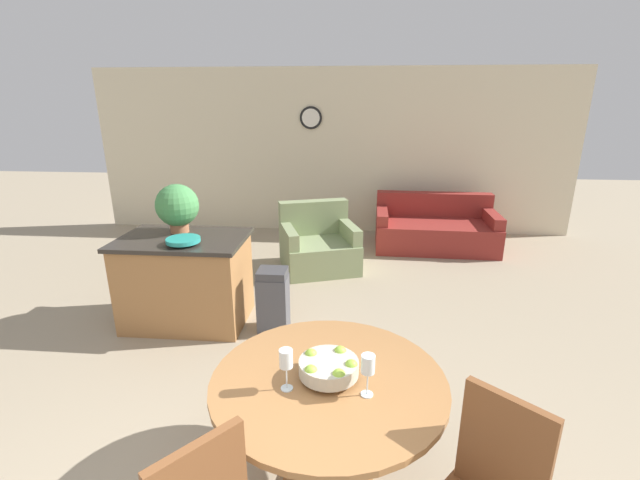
{
  "coord_description": "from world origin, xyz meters",
  "views": [
    {
      "loc": [
        0.43,
        -1.01,
        2.16
      ],
      "look_at": [
        0.11,
        2.71,
        0.95
      ],
      "focal_mm": 24.0,
      "sensor_mm": 36.0,
      "label": 1
    }
  ],
  "objects_px": {
    "wine_glass_left": "(286,360)",
    "fruit_bowl": "(329,367)",
    "trash_bin": "(273,300)",
    "potted_plant": "(177,206)",
    "couch": "(435,230)",
    "dining_table": "(328,404)",
    "wine_glass_right": "(368,366)",
    "armchair": "(318,247)",
    "kitchen_island": "(186,280)",
    "teal_bowl": "(183,240)"
  },
  "relations": [
    {
      "from": "fruit_bowl",
      "to": "wine_glass_left",
      "type": "xyz_separation_m",
      "value": [
        -0.21,
        -0.11,
        0.1
      ]
    },
    {
      "from": "fruit_bowl",
      "to": "dining_table",
      "type": "bearing_deg",
      "value": 140.95
    },
    {
      "from": "teal_bowl",
      "to": "potted_plant",
      "type": "xyz_separation_m",
      "value": [
        -0.19,
        0.38,
        0.23
      ]
    },
    {
      "from": "dining_table",
      "to": "teal_bowl",
      "type": "height_order",
      "value": "teal_bowl"
    },
    {
      "from": "armchair",
      "to": "wine_glass_right",
      "type": "bearing_deg",
      "value": -99.66
    },
    {
      "from": "wine_glass_left",
      "to": "armchair",
      "type": "bearing_deg",
      "value": 92.61
    },
    {
      "from": "fruit_bowl",
      "to": "potted_plant",
      "type": "relative_size",
      "value": 0.65
    },
    {
      "from": "kitchen_island",
      "to": "trash_bin",
      "type": "relative_size",
      "value": 1.92
    },
    {
      "from": "wine_glass_right",
      "to": "trash_bin",
      "type": "xyz_separation_m",
      "value": [
        -0.86,
        1.9,
        -0.6
      ]
    },
    {
      "from": "kitchen_island",
      "to": "fruit_bowl",
      "type": "bearing_deg",
      "value": -50.36
    },
    {
      "from": "kitchen_island",
      "to": "trash_bin",
      "type": "height_order",
      "value": "kitchen_island"
    },
    {
      "from": "potted_plant",
      "to": "trash_bin",
      "type": "bearing_deg",
      "value": -15.87
    },
    {
      "from": "teal_bowl",
      "to": "armchair",
      "type": "relative_size",
      "value": 0.26
    },
    {
      "from": "potted_plant",
      "to": "armchair",
      "type": "relative_size",
      "value": 0.42
    },
    {
      "from": "dining_table",
      "to": "wine_glass_right",
      "type": "bearing_deg",
      "value": -30.68
    },
    {
      "from": "dining_table",
      "to": "couch",
      "type": "relative_size",
      "value": 0.7
    },
    {
      "from": "wine_glass_right",
      "to": "couch",
      "type": "distance_m",
      "value": 4.81
    },
    {
      "from": "fruit_bowl",
      "to": "wine_glass_right",
      "type": "xyz_separation_m",
      "value": [
        0.2,
        -0.12,
        0.1
      ]
    },
    {
      "from": "wine_glass_left",
      "to": "fruit_bowl",
      "type": "bearing_deg",
      "value": 26.77
    },
    {
      "from": "wine_glass_left",
      "to": "wine_glass_right",
      "type": "relative_size",
      "value": 1.0
    },
    {
      "from": "teal_bowl",
      "to": "trash_bin",
      "type": "xyz_separation_m",
      "value": [
        0.8,
        0.1,
        -0.63
      ]
    },
    {
      "from": "wine_glass_right",
      "to": "armchair",
      "type": "relative_size",
      "value": 0.19
    },
    {
      "from": "wine_glass_right",
      "to": "potted_plant",
      "type": "relative_size",
      "value": 0.47
    },
    {
      "from": "wine_glass_left",
      "to": "potted_plant",
      "type": "height_order",
      "value": "potted_plant"
    },
    {
      "from": "trash_bin",
      "to": "couch",
      "type": "bearing_deg",
      "value": 53.8
    },
    {
      "from": "dining_table",
      "to": "wine_glass_right",
      "type": "distance_m",
      "value": 0.41
    },
    {
      "from": "fruit_bowl",
      "to": "potted_plant",
      "type": "height_order",
      "value": "potted_plant"
    },
    {
      "from": "fruit_bowl",
      "to": "trash_bin",
      "type": "distance_m",
      "value": 1.96
    },
    {
      "from": "kitchen_island",
      "to": "potted_plant",
      "type": "relative_size",
      "value": 2.51
    },
    {
      "from": "potted_plant",
      "to": "armchair",
      "type": "xyz_separation_m",
      "value": [
        1.28,
        1.43,
        -0.88
      ]
    },
    {
      "from": "wine_glass_left",
      "to": "potted_plant",
      "type": "xyz_separation_m",
      "value": [
        -1.44,
        2.17,
        0.25
      ]
    },
    {
      "from": "fruit_bowl",
      "to": "couch",
      "type": "relative_size",
      "value": 0.18
    },
    {
      "from": "dining_table",
      "to": "fruit_bowl",
      "type": "height_order",
      "value": "fruit_bowl"
    },
    {
      "from": "wine_glass_right",
      "to": "kitchen_island",
      "type": "xyz_separation_m",
      "value": [
        -1.76,
        2.01,
        -0.47
      ]
    },
    {
      "from": "couch",
      "to": "teal_bowl",
      "type": "bearing_deg",
      "value": -132.94
    },
    {
      "from": "wine_glass_right",
      "to": "couch",
      "type": "bearing_deg",
      "value": 76.19
    },
    {
      "from": "fruit_bowl",
      "to": "couch",
      "type": "xyz_separation_m",
      "value": [
        1.34,
        4.51,
        -0.54
      ]
    },
    {
      "from": "dining_table",
      "to": "teal_bowl",
      "type": "relative_size",
      "value": 4.09
    },
    {
      "from": "dining_table",
      "to": "potted_plant",
      "type": "xyz_separation_m",
      "value": [
        -1.65,
        2.06,
        0.59
      ]
    },
    {
      "from": "kitchen_island",
      "to": "teal_bowl",
      "type": "height_order",
      "value": "teal_bowl"
    },
    {
      "from": "kitchen_island",
      "to": "couch",
      "type": "relative_size",
      "value": 0.67
    },
    {
      "from": "couch",
      "to": "kitchen_island",
      "type": "bearing_deg",
      "value": -136.1
    },
    {
      "from": "dining_table",
      "to": "kitchen_island",
      "type": "distance_m",
      "value": 2.45
    },
    {
      "from": "kitchen_island",
      "to": "armchair",
      "type": "bearing_deg",
      "value": 53.5
    },
    {
      "from": "potted_plant",
      "to": "couch",
      "type": "height_order",
      "value": "potted_plant"
    },
    {
      "from": "trash_bin",
      "to": "wine_glass_left",
      "type": "bearing_deg",
      "value": -76.57
    },
    {
      "from": "dining_table",
      "to": "wine_glass_right",
      "type": "xyz_separation_m",
      "value": [
        0.2,
        -0.12,
        0.34
      ]
    },
    {
      "from": "fruit_bowl",
      "to": "kitchen_island",
      "type": "bearing_deg",
      "value": 129.64
    },
    {
      "from": "fruit_bowl",
      "to": "wine_glass_left",
      "type": "height_order",
      "value": "wine_glass_left"
    },
    {
      "from": "wine_glass_left",
      "to": "wine_glass_right",
      "type": "xyz_separation_m",
      "value": [
        0.41,
        -0.01,
        0.0
      ]
    }
  ]
}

